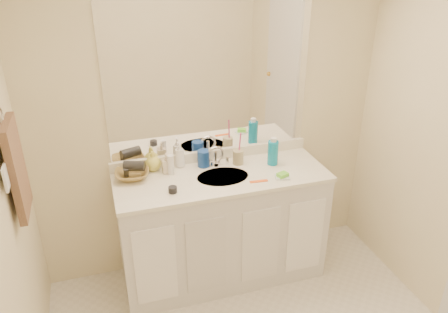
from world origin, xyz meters
TOP-DOWN VIEW (x-y plane):
  - wall_back at (0.00, 1.30)m, footprint 2.60×0.02m
  - vanity_cabinet at (0.00, 1.02)m, footprint 1.50×0.55m
  - countertop at (0.00, 1.02)m, footprint 1.52×0.57m
  - backsplash at (0.00, 1.29)m, footprint 1.52×0.03m
  - sink_basin at (0.00, 1.00)m, footprint 0.37×0.37m
  - faucet at (0.00, 1.18)m, footprint 0.02×0.02m
  - mirror at (0.00, 1.29)m, footprint 1.48×0.01m
  - blue_mug at (-0.09, 1.20)m, footprint 0.09×0.09m
  - tan_cup at (0.17, 1.16)m, footprint 0.09×0.09m
  - toothbrush at (0.18, 1.16)m, footprint 0.02×0.04m
  - mouthwash_bottle at (0.41, 1.08)m, footprint 0.08×0.08m
  - soap_dish at (0.39, 0.86)m, footprint 0.12×0.11m
  - green_soap at (0.39, 0.86)m, footprint 0.09×0.08m
  - orange_comb at (0.22, 0.86)m, footprint 0.13×0.04m
  - dark_jar at (-0.38, 0.89)m, footprint 0.06×0.06m
  - extra_white_bottle at (-0.34, 1.15)m, footprint 0.05×0.05m
  - soap_bottle_white at (-0.25, 1.25)m, footprint 0.08×0.08m
  - soap_bottle_cream at (-0.36, 1.19)m, footprint 0.07×0.07m
  - soap_bottle_yellow at (-0.45, 1.25)m, footprint 0.13×0.13m
  - wicker_basket at (-0.61, 1.17)m, footprint 0.26×0.26m
  - hair_dryer at (-0.59, 1.17)m, footprint 0.16×0.12m
  - towel_ring at (-1.27, 0.77)m, footprint 0.01×0.11m
  - hand_towel at (-1.25, 0.77)m, footprint 0.04×0.32m
  - switch_plate at (-1.27, 0.57)m, footprint 0.01×0.08m

SIDE VIEW (x-z plane):
  - vanity_cabinet at x=0.00m, z-range 0.00..0.85m
  - countertop at x=0.00m, z-range 0.85..0.88m
  - sink_basin at x=0.00m, z-range 0.86..0.88m
  - orange_comb at x=0.22m, z-range 0.88..0.89m
  - soap_dish at x=0.39m, z-range 0.88..0.89m
  - dark_jar at x=-0.38m, z-range 0.88..0.92m
  - green_soap at x=0.39m, z-range 0.89..0.92m
  - wicker_basket at x=-0.61m, z-range 0.88..0.94m
  - backsplash at x=0.00m, z-range 0.88..0.96m
  - tan_cup at x=0.17m, z-range 0.88..0.99m
  - faucet at x=0.00m, z-range 0.88..0.99m
  - blue_mug at x=-0.09m, z-range 0.88..1.00m
  - extra_white_bottle at x=-0.34m, z-range 0.88..1.03m
  - soap_bottle_cream at x=-0.36m, z-range 0.88..1.03m
  - soap_bottle_yellow at x=-0.45m, z-range 0.88..1.03m
  - hair_dryer at x=-0.59m, z-range 0.93..1.01m
  - mouthwash_bottle at x=0.41m, z-range 0.88..1.06m
  - soap_bottle_white at x=-0.25m, z-range 0.88..1.07m
  - toothbrush at x=0.18m, z-range 0.93..1.13m
  - wall_back at x=0.00m, z-range 0.00..2.40m
  - hand_towel at x=-1.25m, z-range 0.98..1.52m
  - switch_plate at x=-1.27m, z-range 1.24..1.36m
  - towel_ring at x=-1.27m, z-range 1.49..1.61m
  - mirror at x=0.00m, z-range 0.96..2.16m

